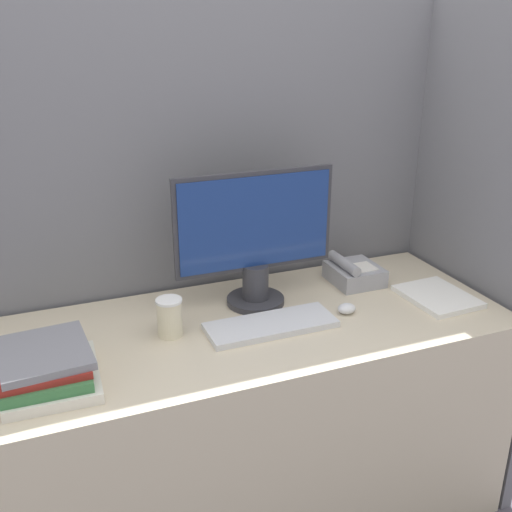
{
  "coord_description": "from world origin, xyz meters",
  "views": [
    {
      "loc": [
        -0.6,
        -1.23,
        1.66
      ],
      "look_at": [
        0.04,
        0.37,
        0.97
      ],
      "focal_mm": 42.0,
      "sensor_mm": 36.0,
      "label": 1
    }
  ],
  "objects": [
    {
      "name": "mouse",
      "position": [
        0.32,
        0.28,
        0.78
      ],
      "size": [
        0.06,
        0.05,
        0.03
      ],
      "color": "silver",
      "rests_on": "desk"
    },
    {
      "name": "desk_telephone",
      "position": [
        0.47,
        0.49,
        0.8
      ],
      "size": [
        0.17,
        0.18,
        0.1
      ],
      "color": "#99999E",
      "rests_on": "desk"
    },
    {
      "name": "paper_pile",
      "position": [
        0.66,
        0.26,
        0.77
      ],
      "size": [
        0.21,
        0.26,
        0.02
      ],
      "color": "white",
      "rests_on": "desk"
    },
    {
      "name": "book_stack",
      "position": [
        -0.61,
        0.22,
        0.81
      ],
      "size": [
        0.26,
        0.29,
        0.1
      ],
      "color": "silver",
      "rests_on": "desk"
    },
    {
      "name": "cubicle_panel_right",
      "position": [
        0.87,
        0.37,
        0.88
      ],
      "size": [
        0.04,
        0.73,
        1.75
      ],
      "color": "slate",
      "rests_on": "ground_plane"
    },
    {
      "name": "monitor",
      "position": [
        0.07,
        0.47,
        0.98
      ],
      "size": [
        0.54,
        0.19,
        0.45
      ],
      "color": "#333338",
      "rests_on": "desk"
    },
    {
      "name": "cubicle_panel_rear",
      "position": [
        0.0,
        0.71,
        0.88
      ],
      "size": [
        2.06,
        0.04,
        1.75
      ],
      "color": "slate",
      "rests_on": "ground_plane"
    },
    {
      "name": "coffee_cup",
      "position": [
        -0.25,
        0.35,
        0.82
      ],
      "size": [
        0.08,
        0.08,
        0.12
      ],
      "color": "beige",
      "rests_on": "desk"
    },
    {
      "name": "desk",
      "position": [
        0.0,
        0.34,
        0.38
      ],
      "size": [
        1.66,
        0.67,
        0.76
      ],
      "color": "beige",
      "rests_on": "ground_plane"
    },
    {
      "name": "keyboard",
      "position": [
        0.05,
        0.28,
        0.77
      ],
      "size": [
        0.41,
        0.15,
        0.02
      ],
      "color": "silver",
      "rests_on": "desk"
    }
  ]
}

